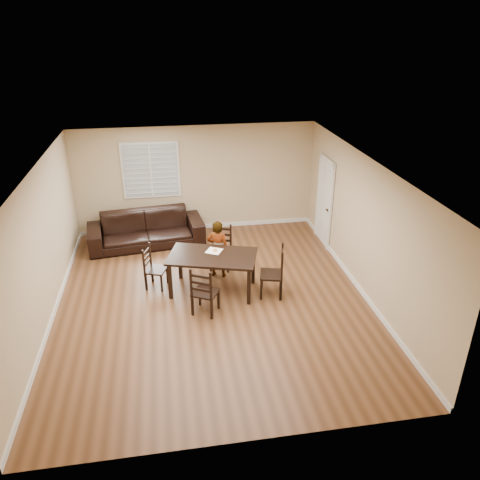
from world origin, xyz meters
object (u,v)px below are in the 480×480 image
object	(u,v)px
chair_left	(151,268)
child	(218,249)
donut	(215,250)
chair_far	(203,295)
dining_table	(212,259)
chair_right	(278,274)
sofa	(146,229)
chair_near	(222,247)

from	to	relation	value
chair_left	child	distance (m)	1.44
donut	chair_far	bearing A→B (deg)	-109.07
dining_table	donut	world-z (taller)	donut
chair_far	chair_right	bearing A→B (deg)	-134.58
sofa	chair_near	bearing A→B (deg)	-46.34
chair_near	donut	bearing A→B (deg)	-86.86
dining_table	child	bearing A→B (deg)	90.00
chair_far	donut	xyz separation A→B (m)	(0.36, 1.03, 0.38)
child	donut	bearing A→B (deg)	98.21
chair_right	sofa	distance (m)	3.81
chair_far	donut	bearing A→B (deg)	-81.19
chair_right	sofa	size ratio (longest dim) A/B	0.38
chair_left	sofa	bearing A→B (deg)	23.82
chair_right	sofa	xyz separation A→B (m)	(-2.61, 2.78, -0.08)
chair_right	child	xyz separation A→B (m)	(-1.07, 0.96, 0.16)
chair_near	sofa	bearing A→B (deg)	159.35
child	donut	distance (m)	0.47
dining_table	chair_near	bearing A→B (deg)	89.78
child	donut	world-z (taller)	child
chair_left	child	world-z (taller)	child
child	donut	size ratio (longest dim) A/B	12.61
child	dining_table	bearing A→B (deg)	95.35
chair_left	donut	distance (m)	1.38
chair_far	dining_table	bearing A→B (deg)	-80.33
dining_table	chair_right	xyz separation A→B (m)	(1.25, -0.37, -0.24)
chair_near	chair_right	size ratio (longest dim) A/B	0.93
chair_right	dining_table	bearing A→B (deg)	-92.46
chair_near	sofa	xyz separation A→B (m)	(-1.67, 1.38, -0.05)
chair_left	chair_right	distance (m)	2.59
chair_near	chair_far	xyz separation A→B (m)	(-0.60, -1.89, 0.00)
chair_left	chair_right	bearing A→B (deg)	-86.59
donut	child	bearing A→B (deg)	76.13
chair_far	donut	size ratio (longest dim) A/B	9.78
chair_far	sofa	size ratio (longest dim) A/B	0.36
chair_near	chair_far	world-z (taller)	chair_far
child	sofa	distance (m)	2.39
chair_left	donut	xyz separation A→B (m)	(1.31, -0.20, 0.41)
child	sofa	xyz separation A→B (m)	(-1.54, 1.82, -0.24)
chair_right	sofa	bearing A→B (deg)	-122.81
dining_table	donut	xyz separation A→B (m)	(0.08, 0.18, 0.11)
dining_table	chair_left	size ratio (longest dim) A/B	2.11
chair_near	chair_right	bearing A→B (deg)	-37.58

